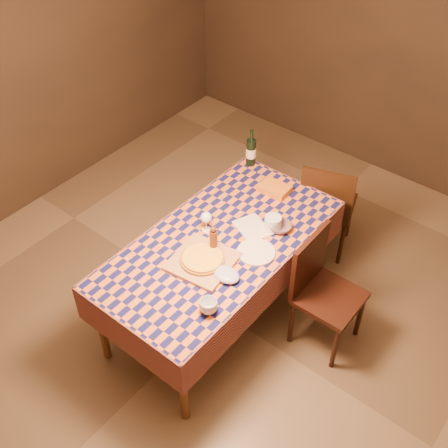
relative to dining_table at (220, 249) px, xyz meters
The scene contains 16 objects.
room 0.66m from the dining_table, ahead, with size 5.00×5.10×2.70m.
dining_table is the anchor object (origin of this frame).
cutting_board 0.25m from the dining_table, 80.12° to the right, with size 0.39×0.39×0.02m, color #AC7851.
pizza 0.26m from the dining_table, 80.12° to the right, with size 0.38×0.38×0.03m.
pepper_mill 0.21m from the dining_table, 73.85° to the right, with size 0.06×0.06×0.23m.
bowl 0.46m from the dining_table, 54.48° to the left, with size 0.16×0.16×0.05m, color #634A53.
wine_glass 0.24m from the dining_table, 167.12° to the left, with size 0.09×0.09×0.16m.
wine_bottle 0.96m from the dining_table, 113.64° to the left, with size 0.09×0.09×0.32m.
deli_tub 0.42m from the dining_table, 59.37° to the left, with size 0.12×0.12×0.10m, color silver.
takeout_container 0.70m from the dining_table, 91.58° to the left, with size 0.23×0.16×0.06m, color #C8681A.
white_plate 0.29m from the dining_table, 15.18° to the left, with size 0.26×0.26×0.02m, color silver.
tumbler 0.62m from the dining_table, 56.97° to the right, with size 0.12×0.12×0.09m, color white.
flour_patch 0.28m from the dining_table, 69.84° to the left, with size 0.26×0.20×0.00m, color silver.
flour_bag 0.35m from the dining_table, 43.17° to the right, with size 0.19×0.14×0.05m, color #A5ACD3.
chair_far 1.12m from the dining_table, 77.17° to the left, with size 0.53×0.54×0.93m.
chair_right 0.75m from the dining_table, 24.00° to the left, with size 0.43×0.42×0.93m.
Camera 1 is at (1.77, -2.15, 3.49)m, focal length 45.00 mm.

